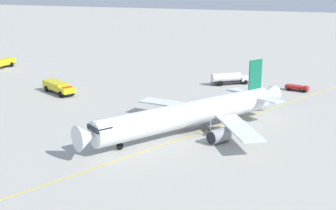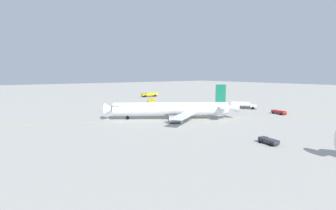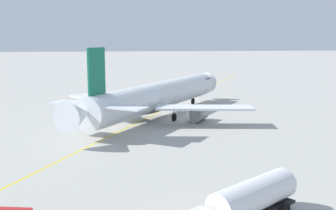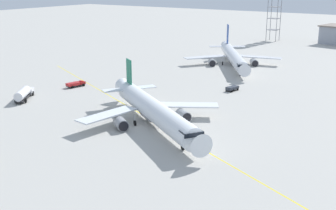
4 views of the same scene
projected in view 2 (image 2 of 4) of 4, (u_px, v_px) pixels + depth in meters
ground_plane at (174, 118)px, 80.74m from camera, size 600.00×600.00×0.00m
airliner_main at (172, 109)px, 78.84m from camera, size 27.58×37.02×10.88m
fuel_tanker_truck at (243, 105)px, 102.31m from camera, size 9.33×7.65×2.87m
baggage_truck_truck at (268, 141)px, 51.11m from camera, size 4.19×2.42×1.22m
fire_tender_truck at (151, 101)px, 117.12m from camera, size 10.46×7.60×2.50m
ops_pickup_truck at (279, 112)px, 88.63m from camera, size 5.52×2.99×1.41m
fire_tender_truck_extra at (150, 94)px, 154.40m from camera, size 3.29×10.63×2.50m
taxiway_centreline at (161, 120)px, 77.29m from camera, size 65.45×133.41×0.01m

